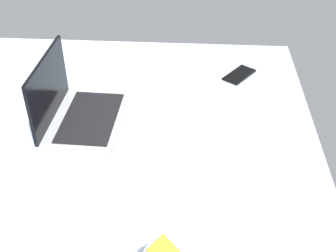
{
  "coord_description": "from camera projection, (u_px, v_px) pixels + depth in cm",
  "views": [
    {
      "loc": [
        -85.92,
        -29.76,
        103.85
      ],
      "look_at": [
        20.92,
        -22.63,
        24.0
      ],
      "focal_mm": 46.95,
      "sensor_mm": 36.0,
      "label": 1
    }
  ],
  "objects": [
    {
      "name": "bed_mattress",
      "position": [
        85.0,
        207.0,
        1.27
      ],
      "size": [
        180.0,
        140.0,
        18.0
      ],
      "primitive_type": "cube",
      "color": "silver",
      "rests_on": "ground"
    },
    {
      "name": "laptop",
      "position": [
        76.0,
        111.0,
        1.43
      ],
      "size": [
        33.71,
        24.04,
        23.0
      ],
      "rotation": [
        0.0,
        0.0,
        -0.03
      ],
      "color": "#B7BABC",
      "rests_on": "bed_mattress"
    },
    {
      "name": "cell_phone",
      "position": [
        239.0,
        75.0,
        1.69
      ],
      "size": [
        15.34,
        13.69,
        0.8
      ],
      "primitive_type": "cube",
      "rotation": [
        0.0,
        0.0,
        4.09
      ],
      "color": "black",
      "rests_on": "bed_mattress"
    }
  ]
}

